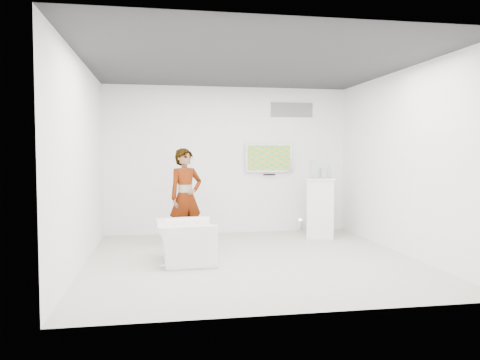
{
  "coord_description": "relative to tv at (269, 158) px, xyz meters",
  "views": [
    {
      "loc": [
        -1.38,
        -7.03,
        1.64
      ],
      "look_at": [
        -0.07,
        0.6,
        1.2
      ],
      "focal_mm": 35.0,
      "sensor_mm": 36.0,
      "label": 1
    }
  ],
  "objects": [
    {
      "name": "room",
      "position": [
        -0.85,
        -2.45,
        -0.05
      ],
      "size": [
        5.01,
        5.01,
        3.0
      ],
      "color": "#B0ADA1",
      "rests_on": "ground"
    },
    {
      "name": "wii_remote",
      "position": [
        -1.63,
        -0.96,
        0.01
      ],
      "size": [
        0.06,
        0.14,
        0.04
      ],
      "primitive_type": "cube",
      "rotation": [
        0.0,
        0.0,
        0.18
      ],
      "color": "white",
      "rests_on": "person"
    },
    {
      "name": "pedestal",
      "position": [
        0.84,
        -0.81,
        -0.97
      ],
      "size": [
        0.71,
        0.71,
        1.16
      ],
      "primitive_type": "cube",
      "rotation": [
        0.0,
        0.0,
        -0.32
      ],
      "color": "white",
      "rests_on": "room"
    },
    {
      "name": "vitrine",
      "position": [
        0.84,
        -0.81,
        -0.22
      ],
      "size": [
        0.48,
        0.48,
        0.35
      ],
      "primitive_type": "cube",
      "rotation": [
        0.0,
        0.0,
        -0.58
      ],
      "color": "white",
      "rests_on": "pedestal"
    },
    {
      "name": "tv",
      "position": [
        0.0,
        0.0,
        0.0
      ],
      "size": [
        1.0,
        0.08,
        0.6
      ],
      "primitive_type": "cube",
      "color": "silver",
      "rests_on": "room"
    },
    {
      "name": "armchair",
      "position": [
        -1.87,
        -2.52,
        -1.23
      ],
      "size": [
        0.87,
        0.99,
        0.63
      ],
      "primitive_type": "imported",
      "rotation": [
        0.0,
        0.0,
        1.6
      ],
      "color": "white",
      "rests_on": "room"
    },
    {
      "name": "logo_decal",
      "position": [
        0.5,
        0.04,
        1.0
      ],
      "size": [
        0.9,
        0.02,
        0.3
      ],
      "primitive_type": "cube",
      "color": "slate",
      "rests_on": "room"
    },
    {
      "name": "console",
      "position": [
        0.84,
        -0.81,
        -0.29
      ],
      "size": [
        0.12,
        0.14,
        0.2
      ],
      "primitive_type": "cube",
      "rotation": [
        0.0,
        0.0,
        -0.6
      ],
      "color": "white",
      "rests_on": "pedestal"
    },
    {
      "name": "floor_uplight",
      "position": [
        0.66,
        -0.1,
        -1.42
      ],
      "size": [
        0.2,
        0.2,
        0.26
      ],
      "primitive_type": "cylinder",
      "rotation": [
        0.0,
        0.0,
        0.22
      ],
      "color": "white",
      "rests_on": "room"
    },
    {
      "name": "person",
      "position": [
        -1.79,
        -1.2,
        -0.68
      ],
      "size": [
        0.75,
        0.65,
        1.73
      ],
      "primitive_type": "imported",
      "rotation": [
        0.0,
        0.0,
        0.45
      ],
      "color": "white",
      "rests_on": "room"
    }
  ]
}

